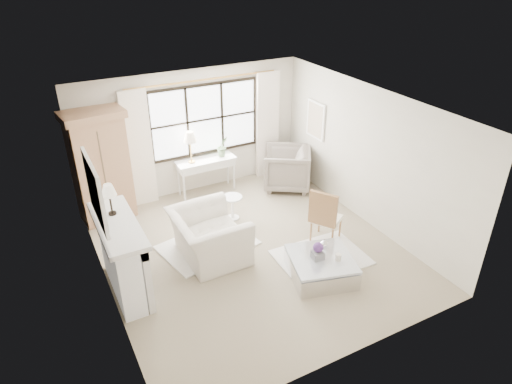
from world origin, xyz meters
TOP-DOWN VIEW (x-y plane):
  - floor at (0.00, 0.00)m, footprint 5.50×5.50m
  - ceiling at (0.00, 0.00)m, footprint 5.50×5.50m
  - wall_back at (0.00, 2.75)m, footprint 5.00×0.00m
  - wall_front at (0.00, -2.75)m, footprint 5.00×0.00m
  - wall_left at (-2.50, 0.00)m, footprint 0.00×5.50m
  - wall_right at (2.50, 0.00)m, footprint 0.00×5.50m
  - window_pane at (0.30, 2.73)m, footprint 2.40×0.02m
  - window_frame at (0.30, 2.72)m, footprint 2.50×0.04m
  - curtain_rod at (0.30, 2.67)m, footprint 3.30×0.04m
  - curtain_left at (-1.20, 2.65)m, footprint 0.55×0.10m
  - curtain_right at (1.80, 2.65)m, footprint 0.55×0.10m
  - fireplace at (-2.27, 0.00)m, footprint 0.58×1.66m
  - mirror_frame at (-2.47, 0.00)m, footprint 0.05×1.15m
  - mirror_glass at (-2.44, 0.00)m, footprint 0.02×1.00m
  - art_frame at (2.47, 1.70)m, footprint 0.04×0.62m
  - art_canvas at (2.45, 1.70)m, footprint 0.01×0.52m
  - mantel_lamp at (-2.25, 0.28)m, footprint 0.22×0.22m
  - armoire at (-2.02, 2.43)m, footprint 1.20×0.83m
  - console_table at (0.16, 2.45)m, footprint 1.30×0.45m
  - console_lamp at (-0.16, 2.46)m, footprint 0.28×0.28m
  - orchid_plant at (0.57, 2.45)m, footprint 0.27×0.22m
  - side_table at (0.18, 1.16)m, footprint 0.40×0.40m
  - rug_left at (-0.65, 0.52)m, footprint 1.84×1.46m
  - rug_right at (0.99, -0.78)m, footprint 1.58×1.21m
  - club_armchair at (-0.74, 0.19)m, footprint 1.16×1.33m
  - wingback_chair at (1.87, 1.85)m, footprint 1.40×1.39m
  - french_chair at (1.36, -0.35)m, footprint 0.67×0.66m
  - coffee_table at (0.69, -1.19)m, footprint 1.23×1.23m
  - planter_box at (0.61, -1.17)m, footprint 0.20×0.20m
  - planter_flowers at (0.61, -1.17)m, footprint 0.17×0.17m
  - pillar_candle at (0.88, -1.37)m, footprint 0.10×0.10m
  - coffee_vase at (0.89, -0.95)m, footprint 0.18×0.18m

SIDE VIEW (x-z plane):
  - floor at x=0.00m, z-range 0.00..0.00m
  - rug_right at x=0.99m, z-range 0.00..0.03m
  - rug_left at x=-0.65m, z-range 0.00..0.03m
  - coffee_table at x=0.69m, z-range -0.01..0.37m
  - french_chair at x=1.36m, z-range -0.23..0.85m
  - side_table at x=0.18m, z-range 0.08..0.58m
  - console_table at x=0.16m, z-range 0.00..0.80m
  - club_armchair at x=-0.74m, z-range 0.00..0.86m
  - pillar_candle at x=0.88m, z-range 0.38..0.50m
  - planter_box at x=0.61m, z-range 0.38..0.51m
  - coffee_vase at x=0.89m, z-range 0.38..0.53m
  - wingback_chair at x=1.87m, z-range 0.00..0.93m
  - planter_flowers at x=0.61m, z-range 0.51..0.68m
  - fireplace at x=-2.27m, z-range 0.02..1.28m
  - orchid_plant at x=0.57m, z-range 0.80..1.26m
  - armoire at x=-2.02m, z-range 0.02..2.26m
  - curtain_left at x=-1.20m, z-range 0.00..2.47m
  - curtain_right at x=1.80m, z-range 0.00..2.47m
  - wall_left at x=-2.50m, z-range -1.40..4.10m
  - wall_right at x=2.50m, z-range -1.40..4.10m
  - wall_back at x=0.00m, z-range -1.15..3.85m
  - wall_front at x=0.00m, z-range -1.15..3.85m
  - console_lamp at x=-0.16m, z-range 1.01..1.70m
  - art_frame at x=2.47m, z-range 1.14..1.96m
  - art_canvas at x=2.45m, z-range 1.19..1.91m
  - window_pane at x=0.30m, z-range 0.85..2.35m
  - window_frame at x=0.30m, z-range 0.85..2.35m
  - mantel_lamp at x=-2.25m, z-range 1.40..1.91m
  - mirror_frame at x=-2.47m, z-range 1.37..2.31m
  - mirror_glass at x=-2.44m, z-range 1.44..2.24m
  - curtain_rod at x=0.30m, z-range 2.45..2.49m
  - ceiling at x=0.00m, z-range 2.70..2.70m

